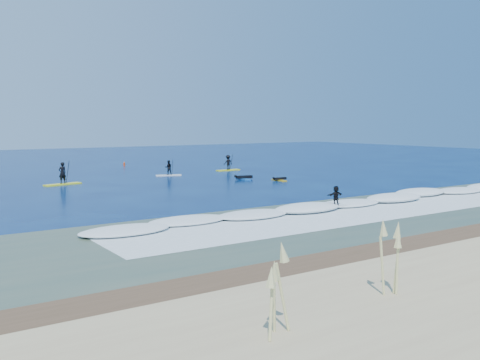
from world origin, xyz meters
TOP-DOWN VIEW (x-y plane):
  - ground at (0.00, 0.00)m, footprint 160.00×160.00m
  - shallow_water at (0.00, -14.00)m, footprint 90.00×13.00m
  - breaking_wave at (0.00, -10.00)m, footprint 40.00×6.00m
  - whitewater at (0.00, -13.00)m, footprint 34.00×5.00m
  - sup_paddler_left at (-11.65, 12.61)m, footprint 3.45×1.59m
  - sup_paddler_center at (-0.20, 14.60)m, footprint 2.70×1.45m
  - sup_paddler_right at (8.25, 16.27)m, footprint 2.98×0.86m
  - prone_paddler_near at (6.42, 4.37)m, footprint 1.52×1.94m
  - prone_paddler_far at (4.27, 7.32)m, footprint 1.88×2.43m
  - wave_surfer at (-1.01, -10.94)m, footprint 1.92×0.62m
  - marker_buoy at (0.72, 29.09)m, footprint 0.25×0.25m

SIDE VIEW (x-z plane):
  - ground at x=0.00m, z-range 0.00..0.00m
  - breaking_wave at x=0.00m, z-range -0.15..0.15m
  - whitewater at x=0.00m, z-range -0.01..0.01m
  - shallow_water at x=0.00m, z-range 0.00..0.01m
  - prone_paddler_near at x=6.42m, z-range -0.06..0.34m
  - prone_paddler_far at x=4.27m, z-range -0.08..0.42m
  - marker_buoy at x=0.72m, z-range -0.04..0.55m
  - sup_paddler_center at x=-0.20m, z-range -0.23..1.61m
  - sup_paddler_left at x=-11.65m, z-range -0.44..1.91m
  - wave_surfer at x=-1.01m, z-range 0.10..1.47m
  - sup_paddler_right at x=8.25m, z-range -0.23..1.84m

